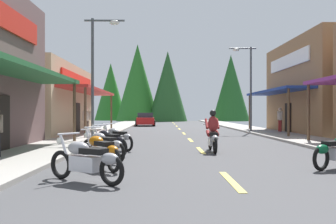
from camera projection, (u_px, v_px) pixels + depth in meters
ground at (185, 136)px, 24.22m from camera, size 9.04×76.33×0.10m
sidewalk_left at (94, 134)px, 24.13m from camera, size 2.71×76.33×0.12m
sidewalk_right at (276, 134)px, 24.31m from camera, size 2.71×76.33×0.12m
centerline_dashes at (183, 133)px, 26.75m from camera, size 0.16×51.09×0.01m
storefront_left_far at (14, 100)px, 25.23m from camera, size 10.38×11.90×4.57m
streetlamp_left at (98, 62)px, 18.44m from camera, size 1.98×0.30×6.09m
streetlamp_right at (247, 77)px, 27.09m from camera, size 1.98×0.30×6.19m
motorcycle_parked_left_0 at (86, 160)px, 7.92m from camera, size 1.82×1.29×1.04m
motorcycle_parked_left_1 at (100, 150)px, 9.77m from camera, size 1.34×1.79×1.04m
motorcycle_parked_left_2 at (103, 145)px, 11.32m from camera, size 1.58×1.59×1.04m
motorcycle_parked_left_3 at (108, 141)px, 12.90m from camera, size 1.56×1.61×1.04m
motorcycle_parked_left_4 at (117, 138)px, 14.61m from camera, size 1.50×1.67×1.04m
rider_cruising_lead at (213, 134)px, 13.98m from camera, size 0.60×2.14×1.57m
pedestrian_by_shop at (87, 119)px, 24.18m from camera, size 0.49×0.42×1.80m
pedestrian_waiting at (280, 118)px, 26.15m from camera, size 0.36×0.55×1.79m
parked_car_curbside at (145, 119)px, 39.92m from camera, size 2.26×4.40×1.40m
treeline_backdrop at (162, 87)px, 61.77m from camera, size 26.28×12.57×12.53m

